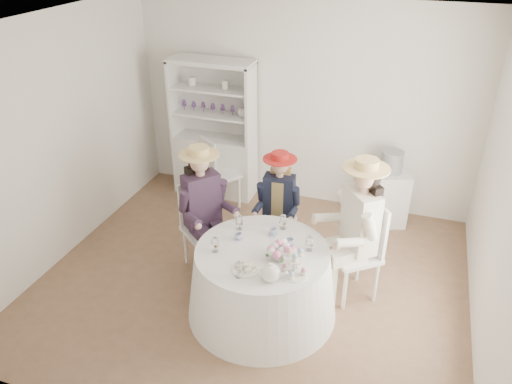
% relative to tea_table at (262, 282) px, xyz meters
% --- Properties ---
extents(ground, '(4.50, 4.50, 0.00)m').
position_rel_tea_table_xyz_m(ground, '(-0.24, 0.43, -0.37)').
color(ground, brown).
rests_on(ground, ground).
extents(ceiling, '(4.50, 4.50, 0.00)m').
position_rel_tea_table_xyz_m(ceiling, '(-0.24, 0.43, 2.33)').
color(ceiling, white).
rests_on(ceiling, wall_back).
extents(wall_back, '(4.50, 0.00, 4.50)m').
position_rel_tea_table_xyz_m(wall_back, '(-0.24, 2.43, 0.98)').
color(wall_back, white).
rests_on(wall_back, ground).
extents(wall_front, '(4.50, 0.00, 4.50)m').
position_rel_tea_table_xyz_m(wall_front, '(-0.24, -1.57, 0.98)').
color(wall_front, white).
rests_on(wall_front, ground).
extents(wall_left, '(0.00, 4.50, 4.50)m').
position_rel_tea_table_xyz_m(wall_left, '(-2.49, 0.43, 0.98)').
color(wall_left, white).
rests_on(wall_left, ground).
extents(wall_right, '(0.00, 4.50, 4.50)m').
position_rel_tea_table_xyz_m(wall_right, '(2.01, 0.43, 0.98)').
color(wall_right, white).
rests_on(wall_right, ground).
extents(tea_table, '(1.48, 1.48, 0.74)m').
position_rel_tea_table_xyz_m(tea_table, '(0.00, 0.00, 0.00)').
color(tea_table, white).
rests_on(tea_table, ground).
extents(hutch, '(1.27, 0.79, 1.91)m').
position_rel_tea_table_xyz_m(hutch, '(-1.42, 2.20, 0.31)').
color(hutch, silver).
rests_on(hutch, ground).
extents(side_table, '(0.59, 0.59, 0.72)m').
position_rel_tea_table_xyz_m(side_table, '(0.98, 2.15, -0.01)').
color(side_table, silver).
rests_on(side_table, ground).
extents(hatbox, '(0.32, 0.32, 0.27)m').
position_rel_tea_table_xyz_m(hatbox, '(0.98, 2.15, 0.49)').
color(hatbox, black).
rests_on(hatbox, side_table).
extents(guest_left, '(0.63, 0.61, 1.47)m').
position_rel_tea_table_xyz_m(guest_left, '(-0.83, 0.50, 0.46)').
color(guest_left, silver).
rests_on(guest_left, ground).
extents(guest_mid, '(0.48, 0.50, 1.31)m').
position_rel_tea_table_xyz_m(guest_mid, '(-0.13, 0.96, 0.38)').
color(guest_mid, silver).
rests_on(guest_mid, ground).
extents(guest_right, '(0.67, 0.65, 1.57)m').
position_rel_tea_table_xyz_m(guest_right, '(0.80, 0.55, 0.52)').
color(guest_right, silver).
rests_on(guest_right, ground).
extents(spare_chair, '(0.59, 0.59, 1.02)m').
position_rel_tea_table_xyz_m(spare_chair, '(-1.22, 1.77, 0.18)').
color(spare_chair, silver).
rests_on(spare_chair, ground).
extents(teacup_a, '(0.08, 0.08, 0.06)m').
position_rel_tea_table_xyz_m(teacup_a, '(-0.28, 0.10, 0.40)').
color(teacup_a, white).
rests_on(teacup_a, tea_table).
extents(teacup_b, '(0.09, 0.09, 0.07)m').
position_rel_tea_table_xyz_m(teacup_b, '(0.02, 0.29, 0.41)').
color(teacup_b, white).
rests_on(teacup_b, tea_table).
extents(teacup_c, '(0.08, 0.08, 0.07)m').
position_rel_tea_table_xyz_m(teacup_c, '(0.22, 0.16, 0.40)').
color(teacup_c, white).
rests_on(teacup_c, tea_table).
extents(flower_bowl, '(0.24, 0.24, 0.05)m').
position_rel_tea_table_xyz_m(flower_bowl, '(0.20, -0.07, 0.40)').
color(flower_bowl, white).
rests_on(flower_bowl, tea_table).
extents(flower_arrangement, '(0.20, 0.20, 0.08)m').
position_rel_tea_table_xyz_m(flower_arrangement, '(0.20, -0.05, 0.47)').
color(flower_arrangement, pink).
rests_on(flower_arrangement, tea_table).
extents(table_teapot, '(0.24, 0.17, 0.18)m').
position_rel_tea_table_xyz_m(table_teapot, '(0.20, -0.38, 0.45)').
color(table_teapot, white).
rests_on(table_teapot, tea_table).
extents(sandwich_plate, '(0.27, 0.27, 0.06)m').
position_rel_tea_table_xyz_m(sandwich_plate, '(-0.05, -0.32, 0.39)').
color(sandwich_plate, white).
rests_on(sandwich_plate, tea_table).
extents(cupcake_stand, '(0.26, 0.26, 0.25)m').
position_rel_tea_table_xyz_m(cupcake_stand, '(0.37, -0.24, 0.46)').
color(cupcake_stand, white).
rests_on(cupcake_stand, tea_table).
extents(stemware_set, '(0.91, 0.95, 0.15)m').
position_rel_tea_table_xyz_m(stemware_set, '(-0.00, 0.00, 0.45)').
color(stemware_set, white).
rests_on(stemware_set, tea_table).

